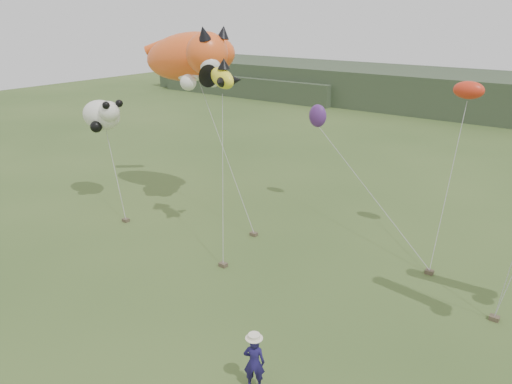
# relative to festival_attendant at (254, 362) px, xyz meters

# --- Properties ---
(ground) EXTENTS (120.00, 120.00, 0.00)m
(ground) POSITION_rel_festival_attendant_xyz_m (-2.09, 1.70, -0.84)
(ground) COLOR #385123
(ground) RESTS_ON ground
(headland) EXTENTS (90.00, 13.00, 4.00)m
(headland) POSITION_rel_festival_attendant_xyz_m (-5.20, 46.39, 1.08)
(headland) COLOR #2D3D28
(headland) RESTS_ON ground
(festival_attendant) EXTENTS (0.73, 0.64, 1.68)m
(festival_attendant) POSITION_rel_festival_attendant_xyz_m (0.00, 0.00, 0.00)
(festival_attendant) COLOR #1B144C
(festival_attendant) RESTS_ON ground
(sandbag_anchors) EXTENTS (17.52, 4.81, 0.17)m
(sandbag_anchors) POSITION_rel_festival_attendant_xyz_m (-3.45, 7.19, -0.76)
(sandbag_anchors) COLOR brown
(sandbag_anchors) RESTS_ON ground
(cat_kite) EXTENTS (7.22, 3.85, 3.23)m
(cat_kite) POSITION_rel_festival_attendant_xyz_m (-11.33, 9.98, 7.11)
(cat_kite) COLOR #FF5B20
(cat_kite) RESTS_ON ground
(fish_kite) EXTENTS (2.72, 1.76, 1.38)m
(fish_kite) POSITION_rel_festival_attendant_xyz_m (-7.34, 7.12, 6.70)
(fish_kite) COLOR yellow
(fish_kite) RESTS_ON ground
(panda_kite) EXTENTS (2.83, 1.83, 1.76)m
(panda_kite) POSITION_rel_festival_attendant_xyz_m (-15.39, 7.09, 4.10)
(panda_kite) COLOR white
(panda_kite) RESTS_ON ground
(misc_kites) EXTENTS (8.66, 1.36, 3.06)m
(misc_kites) POSITION_rel_festival_attendant_xyz_m (-2.36, 13.31, 5.12)
(misc_kites) COLOR red
(misc_kites) RESTS_ON ground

